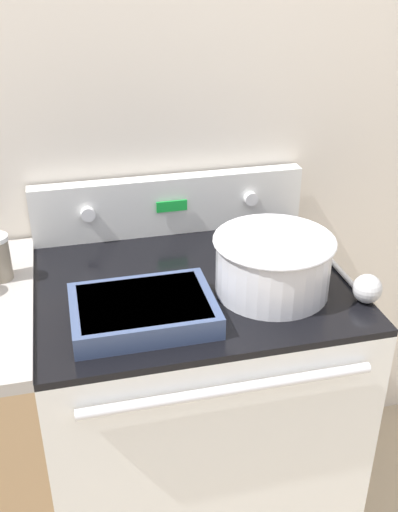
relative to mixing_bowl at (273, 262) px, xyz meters
The scene contains 6 objects.
kitchen_wall 0.55m from the mixing_bowl, 111.46° to the left, with size 8.00×0.05×2.50m.
stove_range 0.58m from the mixing_bowl, 152.08° to the left, with size 0.80×0.68×0.91m.
control_panel 0.44m from the mixing_bowl, 114.37° to the left, with size 0.80×0.07×0.17m.
mixing_bowl is the anchor object (origin of this frame).
casserole_dish 0.34m from the mixing_bowl, behind, with size 0.33×0.24×0.05m.
ladle 0.23m from the mixing_bowl, 23.33° to the right, with size 0.07×0.27×0.07m.
Camera 1 is at (-0.30, -0.97, 1.70)m, focal length 42.00 mm.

